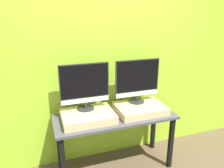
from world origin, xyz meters
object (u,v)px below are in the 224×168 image
at_px(monitor_left, 85,85).
at_px(monitor_right, 137,80).
at_px(keyboard_left, 91,118).
at_px(keyboard_right, 146,110).

relative_size(monitor_left, monitor_right, 1.00).
height_order(keyboard_left, monitor_right, monitor_right).
bearing_deg(keyboard_left, keyboard_right, 0.00).
distance_m(monitor_right, keyboard_right, 0.40).
bearing_deg(keyboard_right, monitor_right, 90.00).
bearing_deg(monitor_left, monitor_right, 0.00).
xyz_separation_m(keyboard_left, monitor_right, (0.67, 0.27, 0.29)).
bearing_deg(monitor_left, keyboard_left, -90.00).
xyz_separation_m(monitor_left, monitor_right, (0.67, 0.00, 0.00)).
height_order(keyboard_left, keyboard_right, same).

